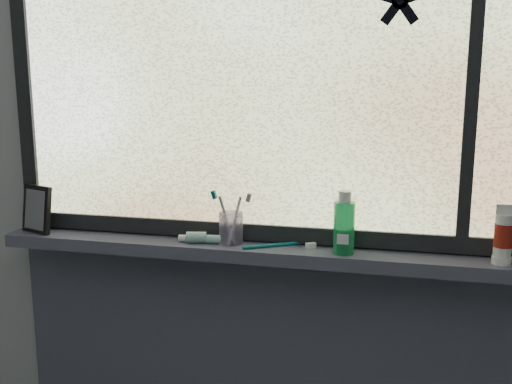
{
  "coord_description": "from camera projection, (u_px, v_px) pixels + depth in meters",
  "views": [
    {
      "loc": [
        0.4,
        -0.38,
        1.5
      ],
      "look_at": [
        0.05,
        1.05,
        1.22
      ],
      "focal_mm": 40.0,
      "sensor_mm": 36.0,
      "label": 1
    }
  ],
  "objects": [
    {
      "name": "frame_mullion",
      "position": [
        473.0,
        72.0,
        1.53
      ],
      "size": [
        0.03,
        0.03,
        1.0
      ],
      "primitive_type": "cube",
      "color": "black",
      "rests_on": "wall_back"
    },
    {
      "name": "toothbrush_cup",
      "position": [
        231.0,
        228.0,
        1.74
      ],
      "size": [
        0.08,
        0.08,
        0.1
      ],
      "primitive_type": "cylinder",
      "rotation": [
        0.0,
        0.0,
        0.03
      ],
      "color": "#B5A7DD",
      "rests_on": "windowsill"
    },
    {
      "name": "windowsill",
      "position": [
        253.0,
        252.0,
        1.72
      ],
      "size": [
        1.62,
        0.14,
        0.04
      ],
      "primitive_type": "cube",
      "color": "#434659",
      "rests_on": "wall_back"
    },
    {
      "name": "toothbrush_lying",
      "position": [
        274.0,
        244.0,
        1.7
      ],
      "size": [
        0.22,
        0.14,
        0.02
      ],
      "primitive_type": null,
      "rotation": [
        0.0,
        0.0,
        0.54
      ],
      "color": "#0B606A",
      "rests_on": "windowsill"
    },
    {
      "name": "starfish_sticker",
      "position": [
        400.0,
        1.0,
        1.54
      ],
      "size": [
        0.15,
        0.02,
        0.15
      ],
      "primitive_type": null,
      "color": "black",
      "rests_on": "window_pane"
    },
    {
      "name": "toothpaste_tube",
      "position": [
        203.0,
        238.0,
        1.74
      ],
      "size": [
        0.2,
        0.07,
        0.03
      ],
      "primitive_type": null,
      "rotation": [
        0.0,
        0.0,
        0.15
      ],
      "color": "white",
      "rests_on": "windowsill"
    },
    {
      "name": "vanity_mirror",
      "position": [
        37.0,
        209.0,
        1.86
      ],
      "size": [
        0.14,
        0.1,
        0.15
      ],
      "primitive_type": "cube",
      "rotation": [
        0.0,
        0.0,
        -0.35
      ],
      "color": "black",
      "rests_on": "windowsill"
    },
    {
      "name": "cream_tube",
      "position": [
        504.0,
        233.0,
        1.53
      ],
      "size": [
        0.05,
        0.05,
        0.12
      ],
      "primitive_type": "cylinder",
      "rotation": [
        0.0,
        0.0,
        0.0
      ],
      "color": "silver",
      "rests_on": "windowsill"
    },
    {
      "name": "mouthwash_bottle",
      "position": [
        344.0,
        223.0,
        1.62
      ],
      "size": [
        0.08,
        0.08,
        0.15
      ],
      "primitive_type": "cylinder",
      "rotation": [
        0.0,
        0.0,
        0.39
      ],
      "color": "#22B060",
      "rests_on": "windowsill"
    },
    {
      "name": "frame_left",
      "position": [
        25.0,
        74.0,
        1.85
      ],
      "size": [
        0.05,
        0.03,
        1.1
      ],
      "primitive_type": "cube",
      "color": "black",
      "rests_on": "wall_back"
    },
    {
      "name": "frame_bottom",
      "position": [
        257.0,
        232.0,
        1.76
      ],
      "size": [
        1.6,
        0.03,
        0.05
      ],
      "primitive_type": "cube",
      "color": "black",
      "rests_on": "windowsill"
    },
    {
      "name": "wall_back",
      "position": [
        259.0,
        166.0,
        1.75
      ],
      "size": [
        3.0,
        0.01,
        2.5
      ],
      "primitive_type": "cube",
      "color": "#9EA3A8",
      "rests_on": "ground"
    },
    {
      "name": "window_pane",
      "position": [
        257.0,
        73.0,
        1.67
      ],
      "size": [
        1.5,
        0.01,
        1.0
      ],
      "primitive_type": "cube",
      "color": "silver",
      "rests_on": "wall_back"
    }
  ]
}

